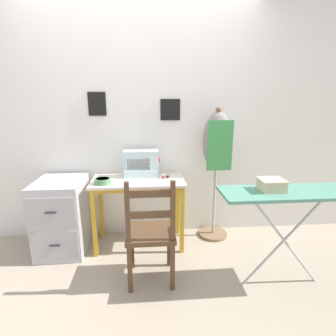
{
  "coord_description": "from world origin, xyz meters",
  "views": [
    {
      "loc": [
        0.09,
        -2.32,
        1.5
      ],
      "look_at": [
        0.3,
        0.21,
        0.85
      ],
      "focal_mm": 28.0,
      "sensor_mm": 36.0,
      "label": 1
    }
  ],
  "objects_px": {
    "sewing_machine": "(143,164)",
    "fabric_bowl": "(103,181)",
    "scissors": "(174,182)",
    "filing_cabinet": "(62,216)",
    "wooden_chair": "(151,234)",
    "ironing_board": "(289,196)",
    "thread_spool_near_machine": "(163,177)",
    "storage_box": "(271,185)",
    "dress_form": "(217,149)",
    "thread_spool_mid_table": "(168,177)"
  },
  "relations": [
    {
      "from": "scissors",
      "to": "wooden_chair",
      "type": "height_order",
      "value": "wooden_chair"
    },
    {
      "from": "sewing_machine",
      "to": "ironing_board",
      "type": "distance_m",
      "value": 1.42
    },
    {
      "from": "sewing_machine",
      "to": "fabric_bowl",
      "type": "relative_size",
      "value": 2.36
    },
    {
      "from": "sewing_machine",
      "to": "thread_spool_mid_table",
      "type": "bearing_deg",
      "value": -22.24
    },
    {
      "from": "scissors",
      "to": "sewing_machine",
      "type": "bearing_deg",
      "value": 139.6
    },
    {
      "from": "thread_spool_near_machine",
      "to": "ironing_board",
      "type": "distance_m",
      "value": 1.19
    },
    {
      "from": "filing_cabinet",
      "to": "ironing_board",
      "type": "bearing_deg",
      "value": -19.36
    },
    {
      "from": "filing_cabinet",
      "to": "dress_form",
      "type": "bearing_deg",
      "value": 5.51
    },
    {
      "from": "sewing_machine",
      "to": "filing_cabinet",
      "type": "height_order",
      "value": "sewing_machine"
    },
    {
      "from": "thread_spool_mid_table",
      "to": "ironing_board",
      "type": "bearing_deg",
      "value": -40.21
    },
    {
      "from": "dress_form",
      "to": "sewing_machine",
      "type": "bearing_deg",
      "value": 179.33
    },
    {
      "from": "ironing_board",
      "to": "thread_spool_near_machine",
      "type": "bearing_deg",
      "value": 141.77
    },
    {
      "from": "thread_spool_near_machine",
      "to": "filing_cabinet",
      "type": "distance_m",
      "value": 1.1
    },
    {
      "from": "fabric_bowl",
      "to": "scissors",
      "type": "distance_m",
      "value": 0.69
    },
    {
      "from": "wooden_chair",
      "to": "dress_form",
      "type": "bearing_deg",
      "value": 44.86
    },
    {
      "from": "fabric_bowl",
      "to": "wooden_chair",
      "type": "height_order",
      "value": "wooden_chair"
    },
    {
      "from": "scissors",
      "to": "filing_cabinet",
      "type": "xyz_separation_m",
      "value": [
        -1.13,
        0.09,
        -0.36
      ]
    },
    {
      "from": "sewing_machine",
      "to": "fabric_bowl",
      "type": "height_order",
      "value": "sewing_machine"
    },
    {
      "from": "dress_form",
      "to": "scissors",
      "type": "bearing_deg",
      "value": -152.5
    },
    {
      "from": "wooden_chair",
      "to": "ironing_board",
      "type": "distance_m",
      "value": 1.14
    },
    {
      "from": "sewing_machine",
      "to": "dress_form",
      "type": "xyz_separation_m",
      "value": [
        0.78,
        -0.01,
        0.15
      ]
    },
    {
      "from": "fabric_bowl",
      "to": "wooden_chair",
      "type": "bearing_deg",
      "value": -47.93
    },
    {
      "from": "storage_box",
      "to": "dress_form",
      "type": "bearing_deg",
      "value": 104.82
    },
    {
      "from": "ironing_board",
      "to": "thread_spool_mid_table",
      "type": "bearing_deg",
      "value": 139.79
    },
    {
      "from": "thread_spool_near_machine",
      "to": "ironing_board",
      "type": "relative_size",
      "value": 0.04
    },
    {
      "from": "dress_form",
      "to": "storage_box",
      "type": "relative_size",
      "value": 7.71
    },
    {
      "from": "thread_spool_near_machine",
      "to": "storage_box",
      "type": "relative_size",
      "value": 0.22
    },
    {
      "from": "filing_cabinet",
      "to": "wooden_chair",
      "type": "bearing_deg",
      "value": -32.52
    },
    {
      "from": "thread_spool_near_machine",
      "to": "storage_box",
      "type": "xyz_separation_m",
      "value": [
        0.79,
        -0.71,
        0.13
      ]
    },
    {
      "from": "scissors",
      "to": "filing_cabinet",
      "type": "bearing_deg",
      "value": 175.27
    },
    {
      "from": "thread_spool_near_machine",
      "to": "wooden_chair",
      "type": "distance_m",
      "value": 0.7
    },
    {
      "from": "sewing_machine",
      "to": "fabric_bowl",
      "type": "bearing_deg",
      "value": -149.12
    },
    {
      "from": "thread_spool_mid_table",
      "to": "storage_box",
      "type": "xyz_separation_m",
      "value": [
        0.75,
        -0.73,
        0.13
      ]
    },
    {
      "from": "thread_spool_near_machine",
      "to": "dress_form",
      "type": "distance_m",
      "value": 0.64
    },
    {
      "from": "thread_spool_near_machine",
      "to": "ironing_board",
      "type": "bearing_deg",
      "value": -38.23
    },
    {
      "from": "dress_form",
      "to": "ironing_board",
      "type": "relative_size",
      "value": 1.34
    },
    {
      "from": "scissors",
      "to": "storage_box",
      "type": "xyz_separation_m",
      "value": [
        0.69,
        -0.57,
        0.14
      ]
    },
    {
      "from": "fabric_bowl",
      "to": "thread_spool_near_machine",
      "type": "relative_size",
      "value": 3.84
    },
    {
      "from": "thread_spool_mid_table",
      "to": "filing_cabinet",
      "type": "relative_size",
      "value": 0.05
    },
    {
      "from": "ironing_board",
      "to": "storage_box",
      "type": "distance_m",
      "value": 0.17
    },
    {
      "from": "thread_spool_near_machine",
      "to": "filing_cabinet",
      "type": "height_order",
      "value": "thread_spool_near_machine"
    },
    {
      "from": "wooden_chair",
      "to": "storage_box",
      "type": "relative_size",
      "value": 5.0
    },
    {
      "from": "thread_spool_mid_table",
      "to": "wooden_chair",
      "type": "relative_size",
      "value": 0.04
    },
    {
      "from": "scissors",
      "to": "storage_box",
      "type": "distance_m",
      "value": 0.91
    },
    {
      "from": "scissors",
      "to": "dress_form",
      "type": "height_order",
      "value": "dress_form"
    },
    {
      "from": "sewing_machine",
      "to": "filing_cabinet",
      "type": "distance_m",
      "value": 0.97
    },
    {
      "from": "dress_form",
      "to": "ironing_board",
      "type": "distance_m",
      "value": 0.95
    },
    {
      "from": "fabric_bowl",
      "to": "thread_spool_mid_table",
      "type": "xyz_separation_m",
      "value": [
        0.64,
        0.13,
        -0.01
      ]
    },
    {
      "from": "filing_cabinet",
      "to": "fabric_bowl",
      "type": "bearing_deg",
      "value": -8.92
    },
    {
      "from": "scissors",
      "to": "thread_spool_near_machine",
      "type": "xyz_separation_m",
      "value": [
        -0.1,
        0.14,
        0.02
      ]
    }
  ]
}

